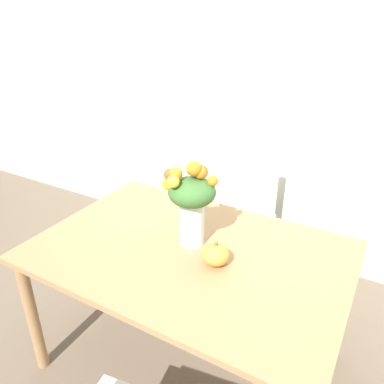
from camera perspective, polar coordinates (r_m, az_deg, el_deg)
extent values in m
plane|color=brown|center=(2.31, -0.34, -23.89)|extent=(12.00, 12.00, 0.00)
cube|color=silver|center=(2.70, 13.84, 16.33)|extent=(8.00, 0.06, 2.70)
cube|color=#9E754C|center=(1.82, -0.40, -9.07)|extent=(1.48, 1.00, 0.03)
cylinder|color=#9E754C|center=(2.18, -23.16, -16.99)|extent=(0.06, 0.06, 0.70)
cylinder|color=#9E754C|center=(2.65, -8.31, -6.61)|extent=(0.06, 0.06, 0.70)
cylinder|color=#9E754C|center=(2.23, 21.70, -15.55)|extent=(0.06, 0.06, 0.70)
cylinder|color=silver|center=(1.80, 0.00, -4.62)|extent=(0.12, 0.12, 0.23)
cylinder|color=silver|center=(1.83, 0.00, -6.18)|extent=(0.11, 0.11, 0.12)
cylinder|color=#38662D|center=(1.77, 0.67, -3.95)|extent=(0.01, 0.01, 0.27)
cylinder|color=#38662D|center=(1.80, 0.57, -3.51)|extent=(0.01, 0.01, 0.27)
cylinder|color=#38662D|center=(1.80, -0.31, -3.42)|extent=(0.01, 0.01, 0.27)
cylinder|color=#38662D|center=(1.78, -0.77, -3.80)|extent=(0.01, 0.01, 0.27)
cylinder|color=#38662D|center=(1.76, -0.16, -4.14)|extent=(0.01, 0.01, 0.27)
ellipsoid|color=#38662D|center=(1.72, 0.00, 0.00)|extent=(0.22, 0.22, 0.13)
sphere|color=yellow|center=(1.74, -3.70, 1.24)|extent=(0.06, 0.06, 0.06)
sphere|color=yellow|center=(1.68, 0.06, 3.62)|extent=(0.06, 0.06, 0.06)
sphere|color=#D64C23|center=(1.77, 1.29, 3.05)|extent=(0.07, 0.07, 0.07)
sphere|color=orange|center=(1.67, 0.35, 3.59)|extent=(0.07, 0.07, 0.07)
sphere|color=orange|center=(1.69, 1.28, 2.98)|extent=(0.06, 0.06, 0.06)
sphere|color=#D64C23|center=(1.71, -3.40, 2.69)|extent=(0.06, 0.06, 0.06)
sphere|color=orange|center=(1.70, 3.17, 1.69)|extent=(0.05, 0.05, 0.05)
sphere|color=yellow|center=(1.64, -2.88, 1.60)|extent=(0.06, 0.06, 0.06)
sphere|color=yellow|center=(1.79, 0.86, 3.12)|extent=(0.06, 0.06, 0.06)
sphere|color=orange|center=(1.68, -2.48, 2.75)|extent=(0.06, 0.06, 0.06)
sphere|color=yellow|center=(1.72, -3.33, 1.22)|extent=(0.06, 0.06, 0.06)
sphere|color=orange|center=(1.69, 0.10, 3.55)|extent=(0.06, 0.06, 0.06)
ellipsoid|color=gold|center=(1.69, 3.63, -9.46)|extent=(0.12, 0.12, 0.10)
cylinder|color=brown|center=(1.66, 3.68, -7.96)|extent=(0.02, 0.02, 0.02)
cube|color=white|center=(2.60, 7.07, -4.69)|extent=(0.45, 0.45, 0.02)
cylinder|color=white|center=(2.64, 2.02, -9.92)|extent=(0.04, 0.04, 0.44)
cylinder|color=white|center=(2.55, 9.17, -11.73)|extent=(0.04, 0.04, 0.44)
cylinder|color=white|center=(2.90, 4.76, -6.37)|extent=(0.04, 0.04, 0.44)
cylinder|color=white|center=(2.82, 11.26, -7.86)|extent=(0.04, 0.04, 0.44)
cube|color=white|center=(2.67, 8.75, 1.29)|extent=(0.40, 0.05, 0.41)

